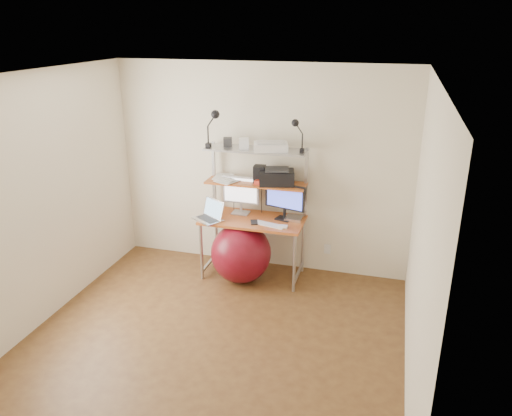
{
  "coord_description": "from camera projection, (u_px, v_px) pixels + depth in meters",
  "views": [
    {
      "loc": [
        1.52,
        -3.79,
        2.91
      ],
      "look_at": [
        0.12,
        1.15,
        0.99
      ],
      "focal_mm": 35.0,
      "sensor_mm": 36.0,
      "label": 1
    }
  ],
  "objects": [
    {
      "name": "printer",
      "position": [
        277.0,
        177.0,
        5.73
      ],
      "size": [
        0.45,
        0.36,
        0.19
      ],
      "rotation": [
        0.0,
        0.0,
        0.25
      ],
      "color": "black",
      "rests_on": "mid_shelf"
    },
    {
      "name": "room",
      "position": [
        207.0,
        223.0,
        4.38
      ],
      "size": [
        3.6,
        3.6,
        3.6
      ],
      "color": "brown",
      "rests_on": "ground"
    },
    {
      "name": "mac_mini",
      "position": [
        294.0,
        218.0,
        5.82
      ],
      "size": [
        0.19,
        0.19,
        0.04
      ],
      "primitive_type": "cube",
      "rotation": [
        0.0,
        0.0,
        -0.01
      ],
      "color": "silver",
      "rests_on": "desktop"
    },
    {
      "name": "computer_desk",
      "position": [
        254.0,
        200.0,
        5.84
      ],
      "size": [
        1.2,
        0.6,
        1.57
      ],
      "color": "#C35225",
      "rests_on": "ground"
    },
    {
      "name": "exercise_ball",
      "position": [
        241.0,
        253.0,
        5.87
      ],
      "size": [
        0.71,
        0.71,
        0.71
      ],
      "primitive_type": "sphere",
      "color": "maroon",
      "rests_on": "floor"
    },
    {
      "name": "monitor_silver",
      "position": [
        241.0,
        192.0,
        5.95
      ],
      "size": [
        0.45,
        0.16,
        0.49
      ],
      "rotation": [
        0.0,
        0.0,
        -0.02
      ],
      "color": "silver",
      "rests_on": "desktop"
    },
    {
      "name": "box_white",
      "position": [
        244.0,
        143.0,
        5.67
      ],
      "size": [
        0.13,
        0.12,
        0.12
      ],
      "primitive_type": "cube",
      "rotation": [
        0.0,
        0.0,
        0.34
      ],
      "color": "silver",
      "rests_on": "top_shelf"
    },
    {
      "name": "wall_outlet",
      "position": [
        327.0,
        249.0,
        6.11
      ],
      "size": [
        0.08,
        0.01,
        0.12
      ],
      "primitive_type": "cube",
      "color": "silver",
      "rests_on": "room"
    },
    {
      "name": "phone",
      "position": [
        254.0,
        222.0,
        5.74
      ],
      "size": [
        0.12,
        0.16,
        0.01
      ],
      "primitive_type": "cube",
      "rotation": [
        0.0,
        0.0,
        0.33
      ],
      "color": "black",
      "rests_on": "desktop"
    },
    {
      "name": "box_grey",
      "position": [
        228.0,
        142.0,
        5.8
      ],
      "size": [
        0.13,
        0.13,
        0.1
      ],
      "primitive_type": "cube",
      "rotation": [
        0.0,
        0.0,
        0.32
      ],
      "color": "#2D2D2F",
      "rests_on": "top_shelf"
    },
    {
      "name": "keyboard",
      "position": [
        269.0,
        225.0,
        5.67
      ],
      "size": [
        0.4,
        0.2,
        0.01
      ],
      "primitive_type": "cube",
      "rotation": [
        0.0,
        0.0,
        -0.26
      ],
      "color": "silver",
      "rests_on": "desktop"
    },
    {
      "name": "mouse",
      "position": [
        283.0,
        227.0,
        5.6
      ],
      "size": [
        0.1,
        0.06,
        0.03
      ],
      "primitive_type": "cube",
      "rotation": [
        0.0,
        0.0,
        0.01
      ],
      "color": "silver",
      "rests_on": "desktop"
    },
    {
      "name": "nas_cube",
      "position": [
        260.0,
        174.0,
        5.81
      ],
      "size": [
        0.15,
        0.15,
        0.2
      ],
      "primitive_type": "cube",
      "rotation": [
        0.0,
        0.0,
        0.09
      ],
      "color": "black",
      "rests_on": "mid_shelf"
    },
    {
      "name": "scanner",
      "position": [
        271.0,
        146.0,
        5.6
      ],
      "size": [
        0.43,
        0.34,
        0.1
      ],
      "rotation": [
        0.0,
        0.0,
        0.29
      ],
      "color": "silver",
      "rests_on": "top_shelf"
    },
    {
      "name": "paper_stack",
      "position": [
        225.0,
        178.0,
        5.92
      ],
      "size": [
        0.37,
        0.43,
        0.03
      ],
      "color": "white",
      "rests_on": "mid_shelf"
    },
    {
      "name": "clip_lamp_right",
      "position": [
        297.0,
        128.0,
        5.44
      ],
      "size": [
        0.15,
        0.08,
        0.37
      ],
      "color": "black",
      "rests_on": "top_shelf"
    },
    {
      "name": "red_box",
      "position": [
        263.0,
        182.0,
        5.74
      ],
      "size": [
        0.19,
        0.14,
        0.05
      ],
      "primitive_type": "cube",
      "rotation": [
        0.0,
        0.0,
        -0.12
      ],
      "color": "red",
      "rests_on": "mid_shelf"
    },
    {
      "name": "clip_lamp_left",
      "position": [
        214.0,
        121.0,
        5.6
      ],
      "size": [
        0.17,
        0.1,
        0.44
      ],
      "color": "black",
      "rests_on": "top_shelf"
    },
    {
      "name": "laptop",
      "position": [
        211.0,
        215.0,
        5.83
      ],
      "size": [
        0.43,
        0.41,
        0.3
      ],
      "rotation": [
        0.0,
        0.0,
        -0.58
      ],
      "color": "silver",
      "rests_on": "desktop"
    },
    {
      "name": "monitor_black",
      "position": [
        285.0,
        199.0,
        5.77
      ],
      "size": [
        0.49,
        0.19,
        0.5
      ],
      "rotation": [
        0.0,
        0.0,
        -0.26
      ],
      "color": "black",
      "rests_on": "desktop"
    }
  ]
}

